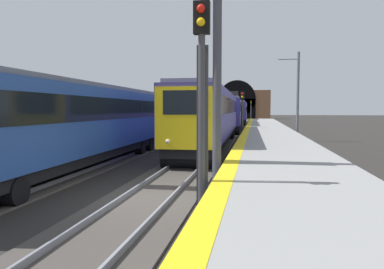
{
  "coord_description": "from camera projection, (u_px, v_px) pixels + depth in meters",
  "views": [
    {
      "loc": [
        -10.37,
        -3.15,
        2.75
      ],
      "look_at": [
        10.49,
        0.53,
        1.26
      ],
      "focal_mm": 34.0,
      "sensor_mm": 36.0,
      "label": 1
    }
  ],
  "objects": [
    {
      "name": "overhead_signal_gantry",
      "position": [
        88.0,
        21.0,
        11.96
      ],
      "size": [
        0.7,
        8.81,
        7.52
      ],
      "color": "#3F3F47",
      "rests_on": "ground_plane"
    },
    {
      "name": "tunnel_portal",
      "position": [
        237.0,
        104.0,
        106.11
      ],
      "size": [
        3.04,
        19.03,
        11.03
      ],
      "color": "brown",
      "rests_on": "ground_plane"
    },
    {
      "name": "railway_signal_mid",
      "position": [
        242.0,
        111.0,
        33.53
      ],
      "size": [
        0.39,
        0.38,
        4.35
      ],
      "rotation": [
        0.0,
        0.0,
        3.14
      ],
      "color": "#38383D",
      "rests_on": "ground_plane"
    },
    {
      "name": "track_main_line",
      "position": [
        149.0,
        199.0,
        10.93
      ],
      "size": [
        160.0,
        2.89,
        0.21
      ],
      "color": "#423D38",
      "rests_on": "ground_plane"
    },
    {
      "name": "platform_right",
      "position": [
        292.0,
        189.0,
        10.17
      ],
      "size": [
        112.0,
        4.05,
        1.03
      ],
      "primitive_type": "cube",
      "color": "gray",
      "rests_on": "ground_plane"
    },
    {
      "name": "track_adjacent_line",
      "position": [
        10.0,
        193.0,
        11.73
      ],
      "size": [
        160.0,
        2.68,
        0.21
      ],
      "color": "#4C4742",
      "rests_on": "ground_plane"
    },
    {
      "name": "platform_right_edge_strip",
      "position": [
        228.0,
        169.0,
        10.44
      ],
      "size": [
        112.0,
        0.5,
        0.01
      ],
      "primitive_type": "cube",
      "color": "yellow",
      "rests_on": "platform_right"
    },
    {
      "name": "train_adjacent_platform",
      "position": [
        143.0,
        116.0,
        25.36
      ],
      "size": [
        36.84,
        2.95,
        4.78
      ],
      "rotation": [
        0.0,
        0.0,
        0.01
      ],
      "color": "#264C99",
      "rests_on": "ground_plane"
    },
    {
      "name": "ground_plane",
      "position": [
        149.0,
        200.0,
        10.93
      ],
      "size": [
        320.0,
        320.0,
        0.0
      ],
      "primitive_type": "plane",
      "color": "#282623"
    },
    {
      "name": "railway_signal_far",
      "position": [
        251.0,
        108.0,
        90.43
      ],
      "size": [
        0.39,
        0.38,
        4.87
      ],
      "rotation": [
        0.0,
        0.0,
        3.14
      ],
      "color": "#38383D",
      "rests_on": "ground_plane"
    },
    {
      "name": "train_main_approaching",
      "position": [
        231.0,
        112.0,
        46.43
      ],
      "size": [
        63.38,
        3.18,
        4.99
      ],
      "rotation": [
        0.0,
        0.0,
        3.16
      ],
      "color": "navy",
      "rests_on": "ground_plane"
    },
    {
      "name": "catenary_mast_near",
      "position": [
        298.0,
        96.0,
        30.48
      ],
      "size": [
        0.22,
        1.75,
        7.51
      ],
      "color": "#595B60",
      "rests_on": "ground_plane"
    },
    {
      "name": "railway_signal_near",
      "position": [
        202.0,
        96.0,
        8.53
      ],
      "size": [
        0.39,
        0.38,
        5.23
      ],
      "rotation": [
        0.0,
        0.0,
        3.14
      ],
      "color": "#38383D",
      "rests_on": "ground_plane"
    }
  ]
}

